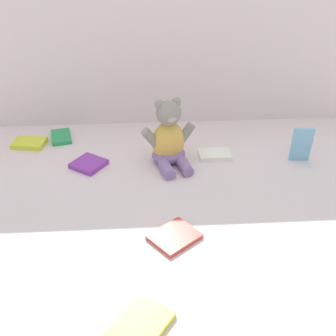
{
  "coord_description": "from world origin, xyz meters",
  "views": [
    {
      "loc": [
        -0.06,
        -1.13,
        0.75
      ],
      "look_at": [
        0.01,
        -0.1,
        0.1
      ],
      "focal_mm": 45.2,
      "sensor_mm": 36.0,
      "label": 1
    }
  ],
  "objects_px": {
    "book_case_2": "(61,137)",
    "book_case_3": "(215,154)",
    "book_case_1": "(89,164)",
    "book_case_5": "(29,143)",
    "book_case_0": "(174,237)",
    "book_case_6": "(139,327)",
    "book_case_4": "(301,144)",
    "teddy_bear": "(169,140)"
  },
  "relations": [
    {
      "from": "teddy_bear",
      "to": "book_case_0",
      "type": "relative_size",
      "value": 1.91
    },
    {
      "from": "book_case_1",
      "to": "book_case_6",
      "type": "relative_size",
      "value": 0.71
    },
    {
      "from": "book_case_2",
      "to": "book_case_6",
      "type": "relative_size",
      "value": 0.79
    },
    {
      "from": "book_case_1",
      "to": "book_case_5",
      "type": "distance_m",
      "value": 0.28
    },
    {
      "from": "teddy_bear",
      "to": "book_case_3",
      "type": "height_order",
      "value": "teddy_bear"
    },
    {
      "from": "book_case_3",
      "to": "teddy_bear",
      "type": "bearing_deg",
      "value": 99.0
    },
    {
      "from": "book_case_1",
      "to": "book_case_6",
      "type": "height_order",
      "value": "book_case_1"
    },
    {
      "from": "book_case_4",
      "to": "book_case_6",
      "type": "distance_m",
      "value": 0.85
    },
    {
      "from": "book_case_1",
      "to": "book_case_3",
      "type": "height_order",
      "value": "same"
    },
    {
      "from": "book_case_0",
      "to": "book_case_2",
      "type": "xyz_separation_m",
      "value": [
        -0.38,
        0.58,
        0.0
      ]
    },
    {
      "from": "book_case_0",
      "to": "book_case_2",
      "type": "distance_m",
      "value": 0.7
    },
    {
      "from": "book_case_6",
      "to": "book_case_4",
      "type": "bearing_deg",
      "value": 85.85
    },
    {
      "from": "book_case_3",
      "to": "book_case_4",
      "type": "distance_m",
      "value": 0.29
    },
    {
      "from": "book_case_0",
      "to": "book_case_4",
      "type": "distance_m",
      "value": 0.59
    },
    {
      "from": "teddy_bear",
      "to": "book_case_4",
      "type": "relative_size",
      "value": 1.8
    },
    {
      "from": "teddy_bear",
      "to": "book_case_6",
      "type": "relative_size",
      "value": 1.66
    },
    {
      "from": "book_case_0",
      "to": "book_case_1",
      "type": "xyz_separation_m",
      "value": [
        -0.26,
        0.38,
        0.0
      ]
    },
    {
      "from": "teddy_bear",
      "to": "book_case_4",
      "type": "height_order",
      "value": "teddy_bear"
    },
    {
      "from": "teddy_bear",
      "to": "book_case_2",
      "type": "height_order",
      "value": "teddy_bear"
    },
    {
      "from": "book_case_2",
      "to": "book_case_6",
      "type": "xyz_separation_m",
      "value": [
        0.29,
        -0.86,
        -0.0
      ]
    },
    {
      "from": "book_case_2",
      "to": "book_case_6",
      "type": "bearing_deg",
      "value": -83.74
    },
    {
      "from": "book_case_0",
      "to": "book_case_6",
      "type": "height_order",
      "value": "book_case_6"
    },
    {
      "from": "book_case_3",
      "to": "book_case_1",
      "type": "bearing_deg",
      "value": 95.31
    },
    {
      "from": "book_case_3",
      "to": "book_case_5",
      "type": "relative_size",
      "value": 0.96
    },
    {
      "from": "book_case_3",
      "to": "book_case_6",
      "type": "height_order",
      "value": "same"
    },
    {
      "from": "book_case_2",
      "to": "book_case_5",
      "type": "xyz_separation_m",
      "value": [
        -0.11,
        -0.04,
        0.0
      ]
    },
    {
      "from": "book_case_3",
      "to": "book_case_4",
      "type": "relative_size",
      "value": 0.87
    },
    {
      "from": "book_case_0",
      "to": "book_case_3",
      "type": "height_order",
      "value": "book_case_3"
    },
    {
      "from": "book_case_0",
      "to": "book_case_6",
      "type": "bearing_deg",
      "value": 122.79
    },
    {
      "from": "book_case_1",
      "to": "book_case_3",
      "type": "bearing_deg",
      "value": -49.68
    },
    {
      "from": "teddy_bear",
      "to": "book_case_0",
      "type": "height_order",
      "value": "teddy_bear"
    },
    {
      "from": "teddy_bear",
      "to": "book_case_2",
      "type": "bearing_deg",
      "value": 140.17
    },
    {
      "from": "book_case_6",
      "to": "book_case_1",
      "type": "bearing_deg",
      "value": 140.6
    },
    {
      "from": "book_case_2",
      "to": "book_case_3",
      "type": "relative_size",
      "value": 0.99
    },
    {
      "from": "book_case_6",
      "to": "book_case_5",
      "type": "bearing_deg",
      "value": 152.31
    },
    {
      "from": "book_case_0",
      "to": "book_case_3",
      "type": "xyz_separation_m",
      "value": [
        0.17,
        0.42,
        0.0
      ]
    },
    {
      "from": "teddy_bear",
      "to": "book_case_3",
      "type": "relative_size",
      "value": 2.08
    },
    {
      "from": "book_case_2",
      "to": "book_case_5",
      "type": "bearing_deg",
      "value": -169.99
    },
    {
      "from": "teddy_bear",
      "to": "book_case_3",
      "type": "xyz_separation_m",
      "value": [
        0.16,
        0.02,
        -0.08
      ]
    },
    {
      "from": "teddy_bear",
      "to": "book_case_6",
      "type": "distance_m",
      "value": 0.68
    },
    {
      "from": "book_case_1",
      "to": "book_case_4",
      "type": "xyz_separation_m",
      "value": [
        0.72,
        -0.01,
        0.05
      ]
    },
    {
      "from": "book_case_0",
      "to": "book_case_2",
      "type": "bearing_deg",
      "value": -4.91
    }
  ]
}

